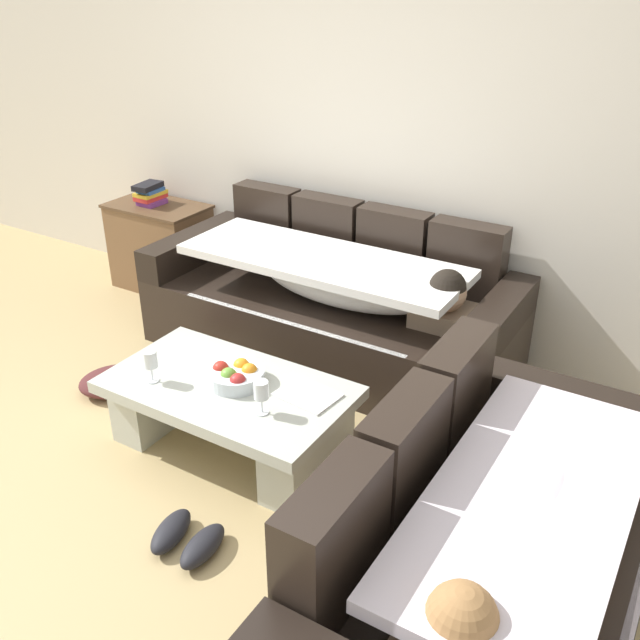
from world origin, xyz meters
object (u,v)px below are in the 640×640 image
at_px(pair_of_shoes, 187,539).
at_px(crumpled_garment, 115,381).
at_px(couch_along_wall, 335,307).
at_px(wine_glass_near_right, 261,391).
at_px(side_cabinet, 161,246).
at_px(fruit_bowl, 236,375).
at_px(book_stack_on_cabinet, 150,194).
at_px(open_magazine, 308,395).
at_px(coffee_table, 229,409).
at_px(wine_glass_near_left, 150,360).
at_px(couch_near_window, 491,564).

distance_m(pair_of_shoes, crumpled_garment, 1.36).
height_order(couch_along_wall, wine_glass_near_right, couch_along_wall).
relative_size(wine_glass_near_right, side_cabinet, 0.23).
distance_m(fruit_bowl, book_stack_on_cabinet, 2.18).
distance_m(fruit_bowl, side_cabinet, 2.13).
bearing_deg(fruit_bowl, open_magazine, 12.95).
height_order(coffee_table, open_magazine, open_magazine).
distance_m(open_magazine, side_cabinet, 2.38).
bearing_deg(pair_of_shoes, side_cabinet, 134.47).
relative_size(fruit_bowl, book_stack_on_cabinet, 1.17).
height_order(couch_along_wall, coffee_table, couch_along_wall).
bearing_deg(coffee_table, wine_glass_near_left, -153.43).
relative_size(coffee_table, open_magazine, 4.29).
xyz_separation_m(open_magazine, crumpled_garment, (-1.29, -0.04, -0.33)).
relative_size(coffee_table, side_cabinet, 1.67).
bearing_deg(side_cabinet, wine_glass_near_right, -36.26).
height_order(couch_along_wall, wine_glass_near_left, couch_along_wall).
height_order(coffee_table, crumpled_garment, coffee_table).
xyz_separation_m(book_stack_on_cabinet, crumpled_garment, (0.81, -1.24, -0.66)).
bearing_deg(coffee_table, open_magazine, 16.95).
relative_size(couch_near_window, open_magazine, 6.51).
height_order(fruit_bowl, side_cabinet, side_cabinet).
bearing_deg(open_magazine, side_cabinet, 155.65).
relative_size(wine_glass_near_left, open_magazine, 0.59).
height_order(open_magazine, pair_of_shoes, open_magazine).
bearing_deg(side_cabinet, coffee_table, -38.45).
distance_m(couch_along_wall, side_cabinet, 1.64).
bearing_deg(couch_near_window, couch_along_wall, 45.33).
height_order(coffee_table, wine_glass_near_right, wine_glass_near_right).
relative_size(open_magazine, pair_of_shoes, 0.85).
distance_m(couch_along_wall, couch_near_window, 2.11).
xyz_separation_m(fruit_bowl, pair_of_shoes, (0.23, -0.67, -0.38)).
xyz_separation_m(coffee_table, crumpled_garment, (-0.90, 0.08, -0.18)).
height_order(fruit_bowl, wine_glass_near_left, wine_glass_near_left).
height_order(couch_near_window, wine_glass_near_right, couch_near_window).
relative_size(wine_glass_near_left, wine_glass_near_right, 1.00).
height_order(coffee_table, wine_glass_near_left, wine_glass_near_left).
bearing_deg(pair_of_shoes, couch_near_window, 11.73).
bearing_deg(pair_of_shoes, open_magazine, 80.44).
distance_m(wine_glass_near_left, crumpled_garment, 0.76).
bearing_deg(couch_near_window, book_stack_on_cabinet, 61.76).
distance_m(wine_glass_near_left, pair_of_shoes, 0.88).
xyz_separation_m(couch_along_wall, coffee_table, (0.03, -1.09, -0.09)).
distance_m(coffee_table, wine_glass_near_right, 0.40).
bearing_deg(coffee_table, couch_along_wall, 91.81).
height_order(couch_along_wall, fruit_bowl, couch_along_wall).
bearing_deg(crumpled_garment, wine_glass_near_left, -22.97).
xyz_separation_m(couch_near_window, wine_glass_near_right, (-1.18, 0.28, 0.16)).
bearing_deg(side_cabinet, open_magazine, -30.41).
distance_m(side_cabinet, crumpled_garment, 1.48).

